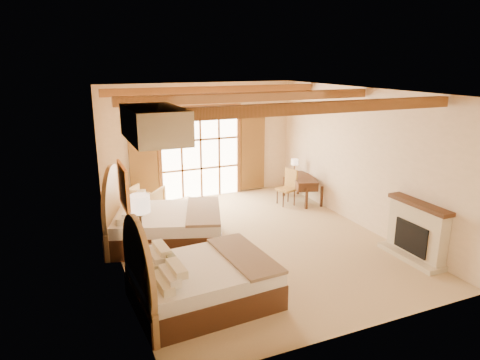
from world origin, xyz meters
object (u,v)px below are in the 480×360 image
armchair (145,201)px  desk (302,188)px  nightstand (147,267)px  bed_far (159,224)px  bed_near (194,280)px

armchair → desk: armchair is taller
nightstand → armchair: size_ratio=0.78×
desk → nightstand: bearing=-132.4°
bed_far → armchair: 1.87m
bed_far → bed_near: bearing=-71.8°
bed_near → armchair: bearing=85.3°
bed_near → bed_far: bed_far is taller
bed_near → desk: size_ratio=1.60×
nightstand → desk: (4.85, 2.85, 0.06)m
nightstand → desk: bearing=45.8°
bed_near → nightstand: 1.12m
bed_far → nightstand: size_ratio=4.46×
armchair → nightstand: bearing=119.2°
armchair → desk: size_ratio=0.57×
bed_near → armchair: size_ratio=2.79×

